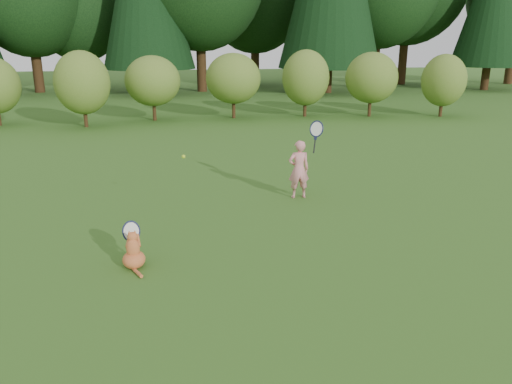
{
  "coord_description": "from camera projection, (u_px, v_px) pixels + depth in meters",
  "views": [
    {
      "loc": [
        -1.23,
        -6.96,
        3.1
      ],
      "look_at": [
        0.2,
        0.8,
        0.7
      ],
      "focal_mm": 35.0,
      "sensor_mm": 36.0,
      "label": 1
    }
  ],
  "objects": [
    {
      "name": "shrub_row",
      "position": [
        194.0,
        86.0,
        19.49
      ],
      "size": [
        28.0,
        3.0,
        2.8
      ],
      "primitive_type": null,
      "color": "#587825",
      "rests_on": "ground"
    },
    {
      "name": "child",
      "position": [
        299.0,
        168.0,
        10.11
      ],
      "size": [
        0.69,
        0.46,
        1.78
      ],
      "rotation": [
        0.0,
        0.0,
        3.14
      ],
      "color": "pink",
      "rests_on": "ground"
    },
    {
      "name": "ground",
      "position": [
        253.0,
        251.0,
        7.67
      ],
      "size": [
        100.0,
        100.0,
        0.0
      ],
      "primitive_type": "plane",
      "color": "#315718",
      "rests_on": "ground"
    },
    {
      "name": "cat",
      "position": [
        133.0,
        248.0,
        7.07
      ],
      "size": [
        0.38,
        0.75,
        0.74
      ],
      "rotation": [
        0.0,
        0.0,
        -0.03
      ],
      "color": "#C46025",
      "rests_on": "ground"
    },
    {
      "name": "tennis_ball",
      "position": [
        184.0,
        157.0,
        8.85
      ],
      "size": [
        0.07,
        0.07,
        0.07
      ],
      "color": "#BFE21A",
      "rests_on": "ground"
    }
  ]
}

